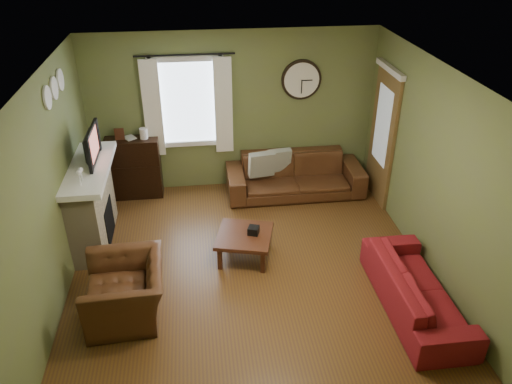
{
  "coord_description": "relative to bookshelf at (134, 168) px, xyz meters",
  "views": [
    {
      "loc": [
        -0.59,
        -5.0,
        4.14
      ],
      "look_at": [
        0.1,
        0.4,
        1.05
      ],
      "focal_mm": 35.0,
      "sensor_mm": 36.0,
      "label": 1
    }
  ],
  "objects": [
    {
      "name": "floor",
      "position": [
        1.63,
        -2.4,
        -0.5
      ],
      "size": [
        4.6,
        5.2,
        0.0
      ],
      "primitive_type": "cube",
      "color": "#563618",
      "rests_on": "ground"
    },
    {
      "name": "ceiling",
      "position": [
        1.63,
        -2.4,
        2.1
      ],
      "size": [
        4.6,
        5.2,
        0.0
      ],
      "primitive_type": "cube",
      "color": "white",
      "rests_on": "ground"
    },
    {
      "name": "wall_left",
      "position": [
        -0.67,
        -2.4,
        0.8
      ],
      "size": [
        0.0,
        5.2,
        2.6
      ],
      "primitive_type": "cube",
      "color": "#616D3B",
      "rests_on": "ground"
    },
    {
      "name": "wall_right",
      "position": [
        3.93,
        -2.4,
        0.8
      ],
      "size": [
        0.0,
        5.2,
        2.6
      ],
      "primitive_type": "cube",
      "color": "#616D3B",
      "rests_on": "ground"
    },
    {
      "name": "wall_back",
      "position": [
        1.63,
        0.2,
        0.8
      ],
      "size": [
        4.6,
        0.0,
        2.6
      ],
      "primitive_type": "cube",
      "color": "#616D3B",
      "rests_on": "ground"
    },
    {
      "name": "wall_front",
      "position": [
        1.63,
        -5.0,
        0.8
      ],
      "size": [
        4.6,
        0.0,
        2.6
      ],
      "primitive_type": "cube",
      "color": "#616D3B",
      "rests_on": "ground"
    },
    {
      "name": "fireplace",
      "position": [
        -0.47,
        -1.25,
        0.05
      ],
      "size": [
        0.4,
        1.4,
        1.1
      ],
      "primitive_type": "cube",
      "color": "tan",
      "rests_on": "floor"
    },
    {
      "name": "firebox",
      "position": [
        -0.28,
        -1.25,
        -0.2
      ],
      "size": [
        0.04,
        0.6,
        0.55
      ],
      "primitive_type": "cube",
      "color": "black",
      "rests_on": "fireplace"
    },
    {
      "name": "mantel",
      "position": [
        -0.44,
        -1.25,
        0.64
      ],
      "size": [
        0.58,
        1.6,
        0.08
      ],
      "primitive_type": "cube",
      "color": "white",
      "rests_on": "fireplace"
    },
    {
      "name": "tv",
      "position": [
        -0.42,
        -1.1,
        0.85
      ],
      "size": [
        0.08,
        0.6,
        0.35
      ],
      "primitive_type": "imported",
      "rotation": [
        0.0,
        0.0,
        1.57
      ],
      "color": "black",
      "rests_on": "mantel"
    },
    {
      "name": "tv_screen",
      "position": [
        -0.34,
        -1.1,
        0.91
      ],
      "size": [
        0.02,
        0.62,
        0.36
      ],
      "primitive_type": "cube",
      "color": "#994C3F",
      "rests_on": "mantel"
    },
    {
      "name": "medallion_left",
      "position": [
        -0.65,
        -1.6,
        1.75
      ],
      "size": [
        0.28,
        0.28,
        0.03
      ],
      "primitive_type": "cylinder",
      "color": "white",
      "rests_on": "wall_left"
    },
    {
      "name": "medallion_mid",
      "position": [
        -0.65,
        -1.25,
        1.75
      ],
      "size": [
        0.28,
        0.28,
        0.03
      ],
      "primitive_type": "cylinder",
      "color": "white",
      "rests_on": "wall_left"
    },
    {
      "name": "medallion_right",
      "position": [
        -0.65,
        -0.9,
        1.75
      ],
      "size": [
        0.28,
        0.28,
        0.03
      ],
      "primitive_type": "cylinder",
      "color": "white",
      "rests_on": "wall_left"
    },
    {
      "name": "window_pane",
      "position": [
        0.93,
        0.18,
        1.0
      ],
      "size": [
        1.0,
        0.02,
        1.3
      ],
      "primitive_type": null,
      "color": "silver",
      "rests_on": "wall_back"
    },
    {
      "name": "curtain_rod",
      "position": [
        0.93,
        0.08,
        1.77
      ],
      "size": [
        0.03,
        0.03,
        1.5
      ],
      "primitive_type": "cylinder",
      "color": "black",
      "rests_on": "wall_back"
    },
    {
      "name": "curtain_left",
      "position": [
        0.38,
        0.08,
        0.95
      ],
      "size": [
        0.28,
        0.04,
        1.55
      ],
      "primitive_type": "cube",
      "color": "white",
      "rests_on": "wall_back"
    },
    {
      "name": "curtain_right",
      "position": [
        1.48,
        0.08,
        0.95
      ],
      "size": [
        0.28,
        0.04,
        1.55
      ],
      "primitive_type": "cube",
      "color": "white",
      "rests_on": "wall_back"
    },
    {
      "name": "wall_clock",
      "position": [
        2.73,
        0.15,
        1.3
      ],
      "size": [
        0.64,
        0.06,
        0.64
      ],
      "primitive_type": null,
      "color": "white",
      "rests_on": "wall_back"
    },
    {
      "name": "door",
      "position": [
        3.9,
        -0.55,
        0.55
      ],
      "size": [
        0.05,
        0.9,
        2.1
      ],
      "primitive_type": "cube",
      "color": "brown",
      "rests_on": "floor"
    },
    {
      "name": "bookshelf",
      "position": [
        0.0,
        0.0,
        0.0
      ],
      "size": [
        0.85,
        0.36,
        1.0
      ],
      "primitive_type": null,
      "color": "black",
      "rests_on": "floor"
    },
    {
      "name": "book",
      "position": [
        -0.08,
        -0.01,
        0.46
      ],
      "size": [
        0.25,
        0.27,
        0.02
      ],
      "primitive_type": "imported",
      "rotation": [
        0.0,
        0.0,
        0.54
      ],
      "color": "#442113",
      "rests_on": "bookshelf"
    },
    {
      "name": "sofa_brown",
      "position": [
        2.6,
        -0.26,
        -0.18
      ],
      "size": [
        2.23,
        0.87,
        0.65
      ],
      "primitive_type": "imported",
      "color": "#462714",
      "rests_on": "floor"
    },
    {
      "name": "pillow_left",
      "position": [
        2.05,
        -0.24,
        0.05
      ],
      "size": [
        0.44,
        0.19,
        0.42
      ],
      "primitive_type": "cube",
      "rotation": [
        0.0,
        0.0,
        0.16
      ],
      "color": "gray",
      "rests_on": "sofa_brown"
    },
    {
      "name": "pillow_right",
      "position": [
        2.35,
        -0.12,
        0.05
      ],
      "size": [
        0.4,
        0.17,
        0.39
      ],
      "primitive_type": "cube",
      "rotation": [
        0.0,
        0.0,
        0.15
      ],
      "color": "gray",
      "rests_on": "sofa_brown"
    },
    {
      "name": "sofa_red",
      "position": [
        3.48,
        -3.17,
        -0.23
      ],
      "size": [
        0.74,
        1.89,
        0.55
      ],
      "primitive_type": "imported",
      "rotation": [
        0.0,
        0.0,
        1.57
      ],
      "color": "maroon",
      "rests_on": "floor"
    },
    {
      "name": "armchair",
      "position": [
        0.11,
        -2.83,
        -0.17
      ],
      "size": [
        0.94,
        1.06,
        0.66
      ],
      "primitive_type": "imported",
      "rotation": [
        0.0,
        0.0,
        -1.51
      ],
      "color": "#462714",
      "rests_on": "floor"
    },
    {
      "name": "coffee_table",
      "position": [
        1.58,
        -1.94,
        -0.31
      ],
      "size": [
        0.87,
        0.87,
        0.38
      ],
      "primitive_type": null,
      "rotation": [
        0.0,
        0.0,
        -0.26
      ],
      "color": "#442113",
      "rests_on": "floor"
    },
    {
      "name": "tissue_box",
      "position": [
        1.71,
        -1.94,
        -0.1
      ],
      "size": [
        0.18,
        0.18,
        0.1
      ],
      "primitive_type": "cube",
      "rotation": [
        0.0,
        0.0,
        -0.36
      ],
      "color": "black",
      "rests_on": "coffee_table"
    },
    {
      "name": "wine_glass_a",
      "position": [
        -0.42,
        -1.79,
        0.78
      ],
      "size": [
        0.07,
        0.07,
        0.2
      ],
      "primitive_type": null,
      "color": "white",
      "rests_on": "mantel"
    },
    {
      "name": "wine_glass_b",
      "position": [
        -0.42,
        -1.67,
        0.77
      ],
      "size": [
        0.06,
        0.06,
        0.18
      ],
      "primitive_type": null,
      "color": "white",
      "rests_on": "mantel"
    }
  ]
}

